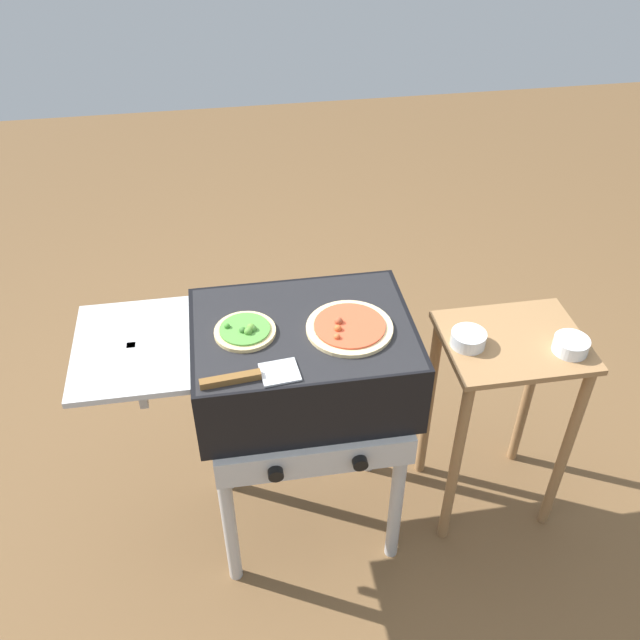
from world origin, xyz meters
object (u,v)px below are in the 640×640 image
object	(u,v)px
grill	(299,366)
topping_bowl_near	(468,339)
pizza_pepperoni	(349,327)
pizza_veggie	(245,331)
prep_table	(502,390)
spatula	(251,376)
topping_bowl_far	(571,346)

from	to	relation	value
grill	topping_bowl_near	xyz separation A→B (m)	(0.52, 0.01, 0.03)
pizza_pepperoni	grill	bearing A→B (deg)	168.93
pizza_veggie	prep_table	distance (m)	0.90
spatula	topping_bowl_near	size ratio (longest dim) A/B	2.45
pizza_veggie	prep_table	size ratio (longest dim) A/B	0.23
spatula	prep_table	xyz separation A→B (m)	(0.82, 0.19, -0.36)
pizza_veggie	spatula	world-z (taller)	pizza_veggie
pizza_pepperoni	prep_table	xyz separation A→B (m)	(0.53, 0.03, -0.36)
pizza_veggie	grill	bearing A→B (deg)	-1.16
topping_bowl_near	prep_table	bearing A→B (deg)	-0.25
topping_bowl_far	grill	bearing A→B (deg)	174.83
prep_table	topping_bowl_near	xyz separation A→B (m)	(-0.15, 0.00, 0.24)
prep_table	topping_bowl_near	world-z (taller)	topping_bowl_near
topping_bowl_far	pizza_pepperoni	bearing A→B (deg)	176.09
grill	topping_bowl_near	size ratio (longest dim) A/B	8.91
grill	topping_bowl_far	distance (m)	0.82
pizza_pepperoni	topping_bowl_near	size ratio (longest dim) A/B	2.30
spatula	topping_bowl_near	distance (m)	0.71
grill	spatula	bearing A→B (deg)	-129.09
grill	topping_bowl_far	xyz separation A→B (m)	(0.82, -0.07, 0.03)
pizza_veggie	topping_bowl_far	bearing A→B (deg)	-4.56
topping_bowl_near	spatula	bearing A→B (deg)	-164.34
spatula	topping_bowl_near	world-z (taller)	spatula
prep_table	topping_bowl_far	xyz separation A→B (m)	(0.14, -0.08, 0.24)
grill	topping_bowl_far	size ratio (longest dim) A/B	8.96
pizza_veggie	topping_bowl_far	size ratio (longest dim) A/B	1.63
spatula	pizza_pepperoni	bearing A→B (deg)	28.03
spatula	topping_bowl_near	xyz separation A→B (m)	(0.67, 0.19, -0.12)
pizza_veggie	topping_bowl_near	distance (m)	0.68
prep_table	topping_bowl_near	distance (m)	0.28
grill	pizza_pepperoni	world-z (taller)	pizza_pepperoni
grill	topping_bowl_far	world-z (taller)	grill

